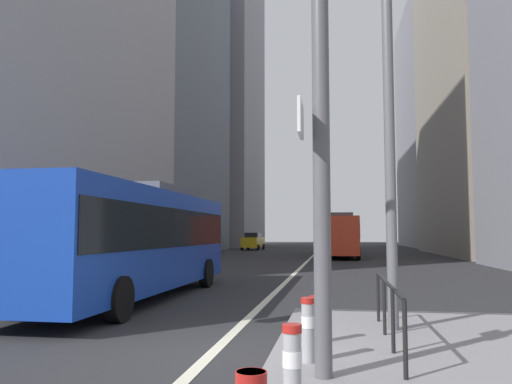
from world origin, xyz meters
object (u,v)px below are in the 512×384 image
car_oncoming_mid (253,241)px  bollard_right (308,326)px  city_bus_red_receding (341,234)px  street_lamp_post (388,57)px  bollard_back (316,316)px  bollard_left (292,365)px  car_receding_near (349,241)px  city_bus_blue_oncoming (135,236)px  traffic_signal_gantry (168,71)px

car_oncoming_mid → bollard_right: car_oncoming_mid is taller
city_bus_red_receding → bollard_right: city_bus_red_receding is taller
street_lamp_post → bollard_back: street_lamp_post is taller
bollard_left → car_receding_near: bearing=88.1°
car_oncoming_mid → car_receding_near: size_ratio=1.12×
city_bus_blue_oncoming → city_bus_red_receding: same height
bollard_back → traffic_signal_gantry: bearing=-133.4°
city_bus_blue_oncoming → car_receding_near: (7.12, 43.19, -0.85)m
car_oncoming_mid → bollard_back: car_oncoming_mid is taller
bollard_left → bollard_right: bollard_right is taller
city_bus_red_receding → traffic_signal_gantry: size_ratio=1.90×
city_bus_blue_oncoming → bollard_left: 10.59m
car_receding_near → bollard_left: size_ratio=4.75×
bollard_back → bollard_right: bearing=-92.4°
traffic_signal_gantry → bollard_back: size_ratio=8.12×
bollard_right → bollard_back: (0.05, 1.25, -0.06)m
traffic_signal_gantry → bollard_right: bearing=21.7°
city_bus_red_receding → car_oncoming_mid: (-9.65, 15.82, -0.85)m
street_lamp_post → bollard_right: size_ratio=9.11×
car_oncoming_mid → bollard_back: size_ratio=6.18×
city_bus_red_receding → bollard_left: bearing=-91.2°
car_oncoming_mid → street_lamp_post: bearing=-77.6°
city_bus_red_receding → car_receding_near: city_bus_red_receding is taller
car_receding_near → bollard_back: 48.93m
traffic_signal_gantry → bollard_left: (1.77, -1.37, -3.47)m
car_oncoming_mid → bollard_left: size_ratio=5.33×
bollard_right → bollard_back: size_ratio=1.16×
bollard_right → bollard_back: 1.25m
street_lamp_post → bollard_back: bearing=-135.5°
traffic_signal_gantry → street_lamp_post: 4.77m
street_lamp_post → car_oncoming_mid: bearing=102.4°
city_bus_blue_oncoming → bollard_right: (5.41, -6.96, -1.20)m
bollard_left → street_lamp_post: bearing=72.7°
bollard_back → city_bus_blue_oncoming: bearing=133.8°
car_receding_near → bollard_back: car_receding_near is taller
car_oncoming_mid → car_receding_near: bearing=2.5°
car_oncoming_mid → bollard_back: (9.00, -48.44, -0.42)m
street_lamp_post → bollard_left: (-1.45, -4.68, -4.65)m
city_bus_blue_oncoming → city_bus_red_receding: bearing=77.2°
bollard_left → car_oncoming_mid: bearing=99.8°
bollard_left → bollard_right: bearing=88.9°
city_bus_blue_oncoming → bollard_right: bearing=-52.1°
city_bus_blue_oncoming → traffic_signal_gantry: traffic_signal_gantry is taller
bollard_right → car_oncoming_mid: bearing=100.2°
city_bus_red_receding → traffic_signal_gantry: 34.76m
car_oncoming_mid → traffic_signal_gantry: size_ratio=0.76×
city_bus_blue_oncoming → bollard_back: 8.00m
city_bus_blue_oncoming → street_lamp_post: street_lamp_post is taller
car_oncoming_mid → bollard_right: 50.49m
bollard_left → bollard_right: (0.04, 2.09, 0.00)m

